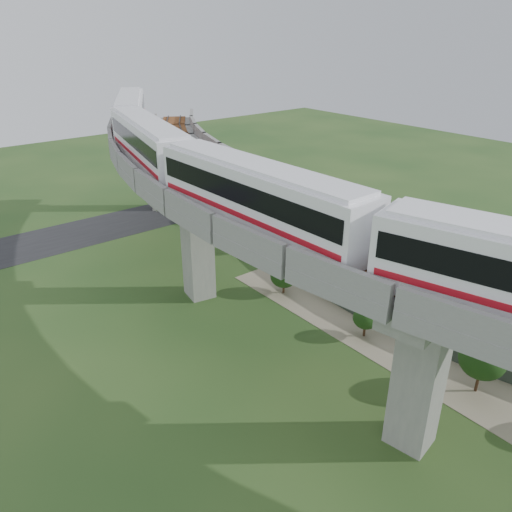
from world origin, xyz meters
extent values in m
plane|color=#22461C|center=(0.00, 0.00, 0.00)|extent=(160.00, 160.00, 0.00)
cube|color=gray|center=(14.00, -2.00, 0.02)|extent=(18.00, 26.00, 0.04)
cube|color=#232326|center=(0.00, 30.00, 0.01)|extent=(60.00, 8.00, 0.03)
cube|color=#99968E|center=(9.12, 31.80, 4.20)|extent=(2.86, 2.93, 8.40)
cube|color=#99968E|center=(9.12, 31.80, 9.00)|extent=(7.21, 5.74, 1.20)
cube|color=#99968E|center=(0.91, 10.42, 4.20)|extent=(2.35, 2.51, 8.40)
cube|color=#99968E|center=(0.91, 10.42, 9.00)|extent=(7.31, 3.58, 1.20)
cube|color=#99968E|center=(0.91, -10.42, 4.20)|extent=(2.35, 2.51, 8.40)
cube|color=#99968E|center=(0.91, -10.42, 9.00)|extent=(7.31, 3.58, 1.20)
cube|color=gray|center=(6.19, 26.54, 10.00)|extent=(16.42, 20.91, 0.80)
cube|color=gray|center=(2.33, 28.44, 10.90)|extent=(8.66, 17.08, 1.00)
cube|color=gray|center=(10.04, 24.64, 10.90)|extent=(8.66, 17.08, 1.00)
cube|color=brown|center=(4.21, 27.51, 10.46)|extent=(10.68, 18.08, 0.12)
cube|color=black|center=(4.21, 27.51, 10.58)|extent=(9.69, 17.59, 0.12)
cube|color=brown|center=(8.16, 25.56, 10.46)|extent=(10.68, 18.08, 0.12)
cube|color=black|center=(8.16, 25.56, 10.58)|extent=(9.69, 17.59, 0.12)
cube|color=gray|center=(0.70, 9.13, 10.00)|extent=(11.77, 20.03, 0.80)
cube|color=gray|center=(-3.55, 9.78, 10.90)|extent=(3.22, 18.71, 1.00)
cube|color=gray|center=(4.95, 8.47, 10.90)|extent=(3.22, 18.71, 1.00)
cube|color=brown|center=(-1.48, 9.46, 10.46)|extent=(5.44, 19.05, 0.12)
cube|color=black|center=(-1.48, 9.46, 10.58)|extent=(4.35, 18.88, 0.12)
cube|color=brown|center=(2.87, 8.79, 10.46)|extent=(5.44, 19.05, 0.12)
cube|color=black|center=(2.87, 8.79, 10.58)|extent=(4.35, 18.88, 0.12)
cube|color=gray|center=(0.70, -9.13, 10.00)|extent=(11.77, 20.03, 0.80)
cube|color=gray|center=(-3.55, -9.78, 10.90)|extent=(3.22, 18.71, 1.00)
cube|color=gray|center=(4.95, -8.47, 10.90)|extent=(3.22, 18.71, 1.00)
cube|color=brown|center=(-1.48, -9.46, 10.46)|extent=(5.44, 19.05, 0.12)
cube|color=black|center=(-1.48, -9.46, 10.58)|extent=(4.35, 18.88, 0.12)
cube|color=brown|center=(2.87, -8.79, 10.46)|extent=(5.44, 19.05, 0.12)
cube|color=black|center=(2.87, -8.79, 10.58)|extent=(4.35, 18.88, 0.12)
cube|color=white|center=(-2.19, -1.11, 12.24)|extent=(2.97, 15.05, 3.20)
cube|color=white|center=(-2.19, -1.11, 13.94)|extent=(2.41, 14.29, 0.22)
cube|color=black|center=(-2.19, -1.11, 12.69)|extent=(3.02, 14.45, 1.15)
cube|color=#AC111C|center=(-2.19, -1.11, 11.49)|extent=(3.02, 14.45, 0.30)
cube|color=black|center=(-2.19, -1.11, 10.78)|extent=(2.13, 12.78, 0.28)
cube|color=white|center=(-0.52, 14.35, 12.24)|extent=(6.09, 15.22, 3.20)
cube|color=white|center=(-0.52, 14.35, 13.94)|extent=(5.39, 14.36, 0.22)
cube|color=black|center=(-0.52, 14.35, 12.69)|extent=(6.01, 14.65, 1.15)
cube|color=#AC111C|center=(-0.52, 14.35, 11.49)|extent=(6.01, 14.65, 0.30)
cube|color=black|center=(-0.52, 14.35, 10.78)|extent=(4.79, 12.84, 0.28)
cube|color=white|center=(4.94, 28.93, 12.24)|extent=(9.37, 14.53, 3.20)
cube|color=white|center=(4.94, 28.93, 13.94)|extent=(8.54, 13.62, 0.22)
cube|color=black|center=(4.94, 28.93, 12.69)|extent=(9.14, 14.03, 1.15)
cube|color=#AC111C|center=(4.94, 28.93, 11.49)|extent=(9.14, 14.03, 0.30)
cube|color=black|center=(4.94, 28.93, 10.78)|extent=(7.61, 12.17, 0.28)
cylinder|color=#2D382D|center=(12.25, 19.29, 0.75)|extent=(0.08, 0.08, 1.50)
cube|color=#2D382D|center=(11.38, 16.98, 0.75)|extent=(1.69, 4.77, 1.40)
cylinder|color=#2D382D|center=(10.62, 14.63, 0.75)|extent=(0.08, 0.08, 1.50)
cube|color=#2D382D|center=(9.98, 12.24, 0.75)|extent=(1.23, 4.91, 1.40)
cylinder|color=#2D382D|center=(9.45, 9.83, 0.75)|extent=(0.08, 0.08, 1.50)
cube|color=#2D382D|center=(9.03, 7.39, 0.75)|extent=(0.75, 4.99, 1.40)
cylinder|color=#2D382D|center=(8.74, 4.94, 0.75)|extent=(0.08, 0.08, 1.50)
cube|color=#2D382D|center=(8.56, 2.47, 0.75)|extent=(0.27, 5.04, 1.40)
cylinder|color=#2D382D|center=(8.50, 0.00, 0.75)|extent=(0.08, 0.08, 1.50)
cube|color=#2D382D|center=(8.56, -2.47, 0.75)|extent=(0.27, 5.04, 1.40)
cylinder|color=#2D382D|center=(8.74, -4.94, 0.75)|extent=(0.08, 0.08, 1.50)
cube|color=#2D382D|center=(9.03, -7.39, 0.75)|extent=(0.75, 4.99, 1.40)
cylinder|color=#2D382D|center=(9.45, -9.83, 0.75)|extent=(0.08, 0.08, 1.50)
cylinder|color=#382314|center=(12.50, 22.86, 0.51)|extent=(0.18, 0.18, 1.01)
ellipsoid|color=black|center=(12.50, 22.86, 1.82)|extent=(2.71, 2.71, 2.30)
cylinder|color=#382314|center=(9.18, 14.89, 0.50)|extent=(0.18, 0.18, 1.00)
ellipsoid|color=black|center=(9.18, 14.89, 1.57)|extent=(1.91, 1.91, 1.62)
cylinder|color=#382314|center=(6.55, 6.19, 0.47)|extent=(0.18, 0.18, 0.94)
ellipsoid|color=black|center=(6.55, 6.19, 1.62)|extent=(2.28, 2.28, 1.94)
cylinder|color=#382314|center=(6.83, -2.31, 0.50)|extent=(0.18, 0.18, 0.99)
ellipsoid|color=black|center=(6.83, -2.31, 1.55)|extent=(1.85, 1.85, 1.57)
cylinder|color=#382314|center=(7.53, -10.60, 0.78)|extent=(0.18, 0.18, 1.56)
ellipsoid|color=black|center=(7.53, -10.60, 2.40)|extent=(2.79, 2.79, 2.37)
imported|color=silver|center=(12.05, -5.94, 0.67)|extent=(1.73, 3.77, 1.25)
imported|color=maroon|center=(19.34, -1.63, 0.61)|extent=(3.05, 3.52, 1.15)
imported|color=black|center=(10.35, 0.07, 0.56)|extent=(3.86, 2.31, 1.05)
camera|label=1|loc=(-18.44, -21.14, 20.68)|focal=35.00mm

